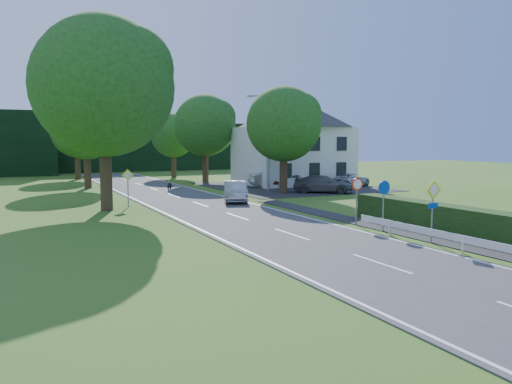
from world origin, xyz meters
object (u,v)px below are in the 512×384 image
streetlight (267,138)px  moving_car (235,191)px  parasol (276,177)px  parked_car_red (285,180)px  parked_car_silver_b (351,180)px  parked_car_grey (323,184)px  motorcycle (170,185)px  parked_car_silver_a (277,178)px

streetlight → moving_car: streetlight is taller
streetlight → moving_car: size_ratio=1.86×
parasol → parked_car_red: bearing=-70.1°
parked_car_red → parked_car_silver_b: (5.59, -2.54, -0.05)m
streetlight → parked_car_silver_b: size_ratio=1.80×
parked_car_grey → motorcycle: bearing=95.6°
parked_car_silver_a → parked_car_red: bearing=-100.3°
parked_car_silver_b → streetlight: bearing=66.8°
streetlight → parked_car_grey: size_ratio=1.64×
streetlight → parked_car_grey: (3.57, -3.03, -3.72)m
moving_car → parasol: bearing=69.8°
parked_car_red → parked_car_silver_b: 6.14m
streetlight → motorcycle: streetlight is taller
parked_car_grey → parked_car_silver_b: (5.39, 3.42, -0.09)m
parked_car_grey → parked_car_silver_a: bearing=47.3°
parked_car_red → parasol: 1.17m
moving_car → parked_car_grey: size_ratio=0.88×
moving_car → parked_car_grey: 9.30m
parked_car_silver_b → parasol: size_ratio=2.37×
parked_car_silver_a → parasol: size_ratio=2.70×
moving_car → parked_car_silver_a: bearing=68.4°
parked_car_silver_a → parked_car_grey: size_ratio=1.04×
moving_car → parked_car_silver_a: parked_car_silver_a is taller
parked_car_red → parked_car_silver_a: size_ratio=0.77×
motorcycle → parked_car_red: bearing=18.2°
parked_car_silver_a → parasol: parasol is taller
motorcycle → parked_car_silver_b: parked_car_silver_b is taller
moving_car → parked_car_silver_a: (8.05, 8.82, 0.13)m
motorcycle → parked_car_red: size_ratio=0.46×
parked_car_grey → parked_car_red: bearing=41.2°
motorcycle → parked_car_grey: size_ratio=0.37×
moving_car → parked_car_red: 12.20m
motorcycle → streetlight: bearing=-5.2°
parked_car_red → moving_car: bearing=126.3°
parked_car_grey → parasol: 7.08m
motorcycle → parked_car_silver_a: bearing=19.5°
streetlight → parasol: streetlight is taller
moving_car → parked_car_silver_b: moving_car is taller
motorcycle → parked_car_grey: (10.76, -7.15, 0.23)m
moving_car → parked_car_silver_b: size_ratio=0.97×
moving_car → motorcycle: (-1.83, 9.72, -0.23)m
parked_car_red → parked_car_silver_b: size_ratio=0.88×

